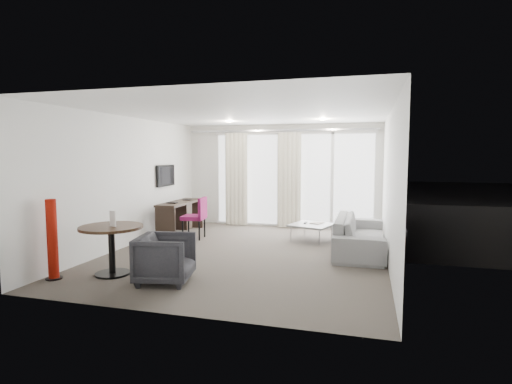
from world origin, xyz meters
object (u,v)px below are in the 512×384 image
(tub_armchair, at_px, (165,258))
(sofa, at_px, (360,234))
(desk_chair, at_px, (194,218))
(rattan_chair_b, at_px, (341,205))
(desk, at_px, (181,217))
(coffee_table, at_px, (312,232))
(rattan_chair_a, at_px, (330,207))
(round_table, at_px, (112,250))
(red_lamp, at_px, (52,239))

(tub_armchair, distance_m, sofa, 3.78)
(desk_chair, height_order, rattan_chair_b, desk_chair)
(desk, distance_m, rattan_chair_b, 4.63)
(desk, distance_m, sofa, 4.17)
(desk_chair, xyz_separation_m, rattan_chair_b, (2.95, 3.50, -0.05))
(tub_armchair, relative_size, rattan_chair_b, 0.95)
(coffee_table, bearing_deg, rattan_chair_b, 82.08)
(desk_chair, relative_size, rattan_chair_a, 1.09)
(round_table, xyz_separation_m, rattan_chair_a, (2.80, 5.79, 0.04))
(sofa, xyz_separation_m, rattan_chair_b, (-0.60, 3.74, 0.07))
(desk_chair, distance_m, sofa, 3.56)
(coffee_table, bearing_deg, round_table, -128.84)
(rattan_chair_b, bearing_deg, desk_chair, -120.08)
(coffee_table, xyz_separation_m, rattan_chair_a, (0.17, 2.53, 0.24))
(round_table, distance_m, rattan_chair_b, 7.00)
(red_lamp, distance_m, rattan_chair_b, 7.70)
(red_lamp, bearing_deg, rattan_chair_b, 60.79)
(round_table, bearing_deg, desk_chair, 88.00)
(desk_chair, height_order, coffee_table, desk_chair)
(rattan_chair_a, distance_m, rattan_chair_b, 0.56)
(round_table, height_order, rattan_chair_a, rattan_chair_a)
(sofa, relative_size, rattan_chair_b, 2.84)
(red_lamp, xyz_separation_m, tub_armchair, (1.68, 0.31, -0.25))
(coffee_table, bearing_deg, desk_chair, -169.37)
(round_table, height_order, red_lamp, red_lamp)
(desk_chair, height_order, red_lamp, red_lamp)
(tub_armchair, bearing_deg, coffee_table, -37.62)
(sofa, bearing_deg, coffee_table, 55.01)
(desk, relative_size, round_table, 1.67)
(rattan_chair_a, bearing_deg, rattan_chair_b, 66.81)
(round_table, relative_size, red_lamp, 0.80)
(coffee_table, bearing_deg, tub_armchair, -116.12)
(tub_armchair, relative_size, coffee_table, 0.96)
(round_table, distance_m, rattan_chair_a, 6.44)
(rattan_chair_a, relative_size, rattan_chair_b, 1.03)
(desk_chair, height_order, tub_armchair, desk_chair)
(coffee_table, height_order, rattan_chair_a, rattan_chair_a)
(tub_armchair, distance_m, rattan_chair_b, 6.74)
(desk, height_order, round_table, round_table)
(round_table, bearing_deg, rattan_chair_a, 64.19)
(red_lamp, height_order, rattan_chair_a, red_lamp)
(round_table, distance_m, tub_armchair, 0.98)
(sofa, bearing_deg, rattan_chair_a, 14.65)
(red_lamp, relative_size, rattan_chair_b, 1.47)
(red_lamp, distance_m, sofa, 5.28)
(desk, bearing_deg, rattan_chair_b, 40.66)
(desk, xyz_separation_m, sofa, (4.11, -0.73, -0.04))
(desk_chair, xyz_separation_m, rattan_chair_a, (2.71, 3.00, -0.04))
(coffee_table, height_order, rattan_chair_b, rattan_chair_b)
(desk_chair, xyz_separation_m, sofa, (3.55, -0.24, -0.12))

